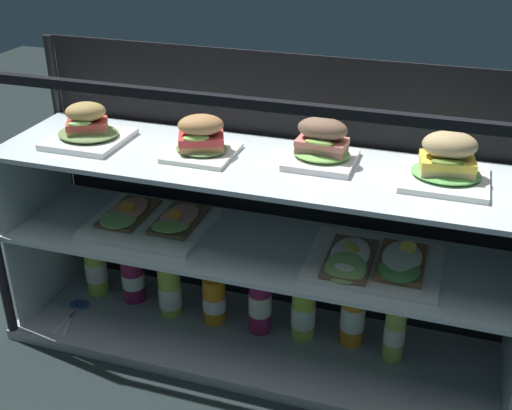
% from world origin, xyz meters
% --- Properties ---
extents(ground_plane, '(6.00, 6.00, 0.02)m').
position_xyz_m(ground_plane, '(0.00, 0.00, -0.01)').
color(ground_plane, black).
rests_on(ground_plane, ground).
extents(case_base_deck, '(1.44, 0.41, 0.03)m').
position_xyz_m(case_base_deck, '(0.00, 0.00, 0.02)').
color(case_base_deck, '#A0A3A6').
rests_on(case_base_deck, ground).
extents(case_frame, '(1.44, 0.41, 0.83)m').
position_xyz_m(case_frame, '(0.00, 0.13, 0.45)').
color(case_frame, black).
rests_on(case_frame, ground).
extents(riser_lower_tier, '(1.38, 0.35, 0.30)m').
position_xyz_m(riser_lower_tier, '(0.00, 0.00, 0.18)').
color(riser_lower_tier, silver).
rests_on(riser_lower_tier, case_base_deck).
extents(shelf_lower_glass, '(1.40, 0.36, 0.01)m').
position_xyz_m(shelf_lower_glass, '(0.00, 0.00, 0.34)').
color(shelf_lower_glass, silver).
rests_on(shelf_lower_glass, riser_lower_tier).
extents(riser_upper_tier, '(1.38, 0.35, 0.23)m').
position_xyz_m(riser_upper_tier, '(0.00, 0.00, 0.46)').
color(riser_upper_tier, silver).
rests_on(riser_upper_tier, shelf_lower_glass).
extents(shelf_upper_glass, '(1.40, 0.36, 0.01)m').
position_xyz_m(shelf_upper_glass, '(0.00, 0.00, 0.59)').
color(shelf_upper_glass, silver).
rests_on(shelf_upper_glass, riser_upper_tier).
extents(plated_roll_sandwich_mid_right, '(0.20, 0.20, 0.11)m').
position_xyz_m(plated_roll_sandwich_mid_right, '(-0.48, -0.01, 0.63)').
color(plated_roll_sandwich_mid_right, white).
rests_on(plated_roll_sandwich_mid_right, shelf_upper_glass).
extents(plated_roll_sandwich_left_of_center, '(0.17, 0.17, 0.11)m').
position_xyz_m(plated_roll_sandwich_left_of_center, '(-0.15, 0.00, 0.64)').
color(plated_roll_sandwich_left_of_center, white).
rests_on(plated_roll_sandwich_left_of_center, shelf_upper_glass).
extents(plated_roll_sandwich_near_right_corner, '(0.17, 0.17, 0.12)m').
position_xyz_m(plated_roll_sandwich_near_right_corner, '(0.16, 0.05, 0.64)').
color(plated_roll_sandwich_near_right_corner, white).
rests_on(plated_roll_sandwich_near_right_corner, shelf_upper_glass).
extents(plated_roll_sandwich_far_right, '(0.20, 0.20, 0.13)m').
position_xyz_m(plated_roll_sandwich_far_right, '(0.46, 0.03, 0.64)').
color(plated_roll_sandwich_far_right, white).
rests_on(plated_roll_sandwich_far_right, shelf_upper_glass).
extents(open_sandwich_tray_center, '(0.34, 0.27, 0.06)m').
position_xyz_m(open_sandwich_tray_center, '(-0.32, 0.01, 0.36)').
color(open_sandwich_tray_center, white).
rests_on(open_sandwich_tray_center, shelf_lower_glass).
extents(open_sandwich_tray_far_right, '(0.34, 0.28, 0.06)m').
position_xyz_m(open_sandwich_tray_far_right, '(0.32, -0.01, 0.37)').
color(open_sandwich_tray_far_right, white).
rests_on(open_sandwich_tray_far_right, shelf_lower_glass).
extents(juice_bottle_back_right, '(0.07, 0.07, 0.23)m').
position_xyz_m(juice_bottle_back_right, '(-0.56, 0.06, 0.13)').
color(juice_bottle_back_right, '#B4D642').
rests_on(juice_bottle_back_right, case_base_deck).
extents(juice_bottle_front_fourth, '(0.07, 0.07, 0.20)m').
position_xyz_m(juice_bottle_front_fourth, '(-0.43, 0.06, 0.12)').
color(juice_bottle_front_fourth, '#981C4A').
rests_on(juice_bottle_front_fourth, case_base_deck).
extents(juice_bottle_back_left, '(0.07, 0.07, 0.23)m').
position_xyz_m(juice_bottle_back_left, '(-0.29, 0.03, 0.12)').
color(juice_bottle_back_left, '#B3CD47').
rests_on(juice_bottle_back_left, case_base_deck).
extents(juice_bottle_front_right_end, '(0.07, 0.07, 0.20)m').
position_xyz_m(juice_bottle_front_right_end, '(-0.14, 0.04, 0.11)').
color(juice_bottle_front_right_end, orange).
rests_on(juice_bottle_front_right_end, case_base_deck).
extents(juice_bottle_near_post, '(0.07, 0.07, 0.25)m').
position_xyz_m(juice_bottle_near_post, '(-0.00, 0.04, 0.13)').
color(juice_bottle_near_post, '#991E4B').
rests_on(juice_bottle_near_post, case_base_deck).
extents(juice_bottle_front_second, '(0.07, 0.07, 0.21)m').
position_xyz_m(juice_bottle_front_second, '(0.13, 0.05, 0.12)').
color(juice_bottle_front_second, '#B8D845').
rests_on(juice_bottle_front_second, case_base_deck).
extents(juice_bottle_front_middle, '(0.07, 0.07, 0.24)m').
position_xyz_m(juice_bottle_front_middle, '(0.27, 0.07, 0.13)').
color(juice_bottle_front_middle, orange).
rests_on(juice_bottle_front_middle, case_base_deck).
extents(juice_bottle_front_left_end, '(0.06, 0.06, 0.24)m').
position_xyz_m(juice_bottle_front_left_end, '(0.39, 0.03, 0.13)').
color(juice_bottle_front_left_end, '#B2D255').
rests_on(juice_bottle_front_left_end, case_base_deck).
extents(kitchen_scissors, '(0.08, 0.18, 0.01)m').
position_xyz_m(kitchen_scissors, '(-0.58, -0.05, 0.04)').
color(kitchen_scissors, silver).
rests_on(kitchen_scissors, case_base_deck).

